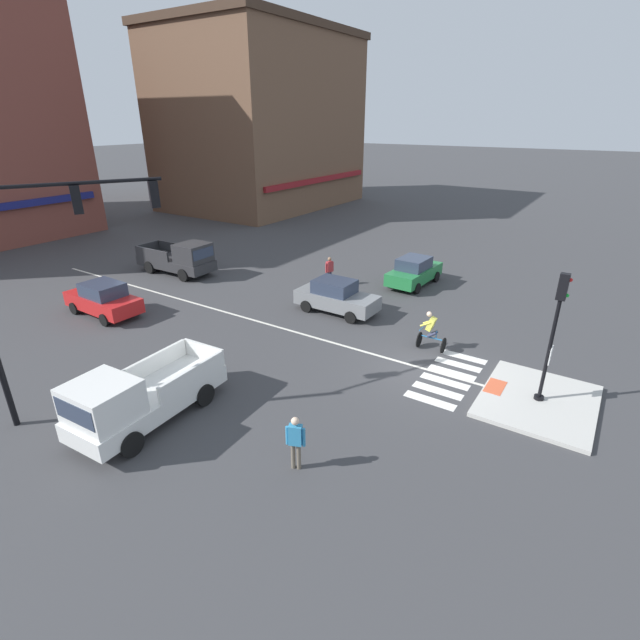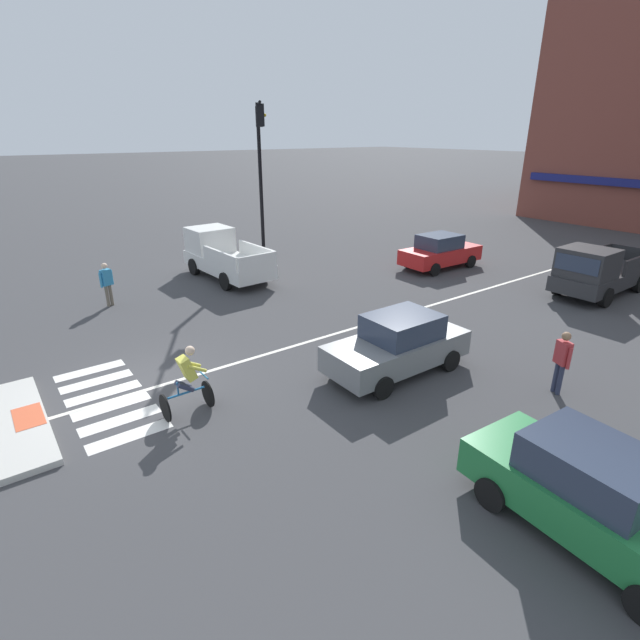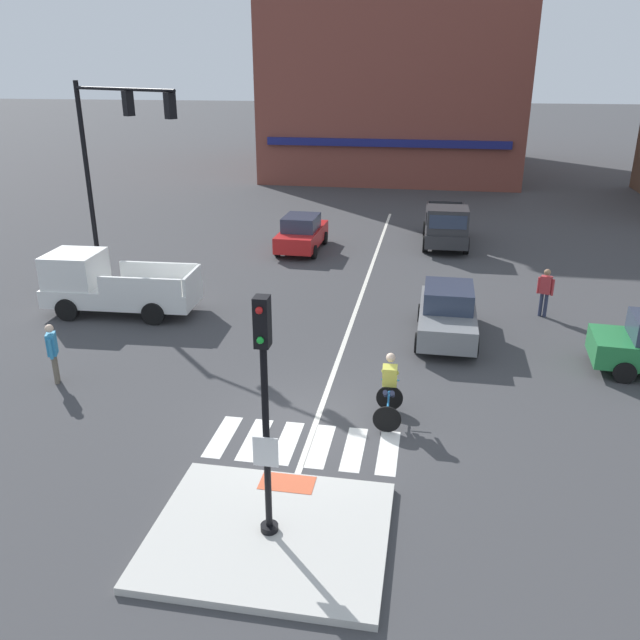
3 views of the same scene
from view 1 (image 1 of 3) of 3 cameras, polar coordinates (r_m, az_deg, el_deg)
The scene contains 21 objects.
ground_plane at distance 18.51m, azimuth 12.84°, elevation -6.04°, with size 300.00×300.00×0.00m, color #3D3D3F.
traffic_island at distance 17.78m, azimuth 25.04°, elevation -8.90°, with size 4.24×3.57×0.15m, color beige.
tactile_pad_front at distance 17.89m, azimuth 20.57°, elevation -7.60°, with size 1.10×0.60×0.01m, color #DB5B38.
signal_pole at distance 16.58m, azimuth 26.67°, elevation -0.77°, with size 0.44×0.38×4.45m.
crosswalk_stripe_a at distance 16.73m, azimuth 13.23°, elevation -9.52°, with size 0.44×1.80×0.01m, color silver.
crosswalk_stripe_b at distance 17.35m, azimuth 14.14°, elevation -8.33°, with size 0.44×1.80×0.01m, color silver.
crosswalk_stripe_c at distance 17.97m, azimuth 14.97°, elevation -7.23°, with size 0.44×1.80×0.01m, color silver.
crosswalk_stripe_d at distance 18.61m, azimuth 15.75°, elevation -6.19°, with size 0.44×1.80×0.01m, color silver.
crosswalk_stripe_e at distance 19.26m, azimuth 16.47°, elevation -5.23°, with size 0.44×1.80×0.01m, color silver.
crosswalk_stripe_f at distance 19.91m, azimuth 17.15°, elevation -4.32°, with size 0.44×1.80×0.01m, color silver.
lane_centre_line at distance 23.43m, azimuth -10.39°, elevation 0.65°, with size 0.14×28.00×0.01m, color silver.
traffic_light_mast at distance 15.86m, azimuth -31.36°, elevation 6.21°, with size 4.86×2.72×7.47m.
building_corner_left at distance 53.41m, azimuth -7.14°, elevation 22.95°, with size 19.83×14.61×17.14m.
car_grey_eastbound_mid at distance 23.12m, azimuth 2.00°, elevation 2.88°, with size 1.86×4.11×1.64m.
car_red_westbound_distant at distance 25.11m, azimuth -24.90°, elevation 2.34°, with size 1.91×4.13×1.64m.
car_green_cross_right at distance 27.52m, azimuth 11.40°, elevation 5.83°, with size 4.19×2.03×1.64m.
pickup_truck_white_cross_left at distance 15.65m, azimuth -21.38°, elevation -8.94°, with size 5.19×2.25×2.08m.
pickup_truck_charcoal_eastbound_distant at distance 30.06m, azimuth -16.59°, elevation 7.15°, with size 2.14×5.14×2.08m.
cyclist at distance 19.80m, azimuth 13.36°, elevation -1.24°, with size 0.68×1.10×1.68m.
pedestrian_at_curb_left at distance 13.01m, azimuth -3.00°, elevation -14.28°, with size 0.34×0.52×1.67m.
pedestrian_waiting_far_side at distance 26.87m, azimuth 1.17°, elevation 6.25°, with size 0.51×0.34×1.67m.
Camera 1 is at (-15.37, -5.16, 8.94)m, focal length 26.26 mm.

